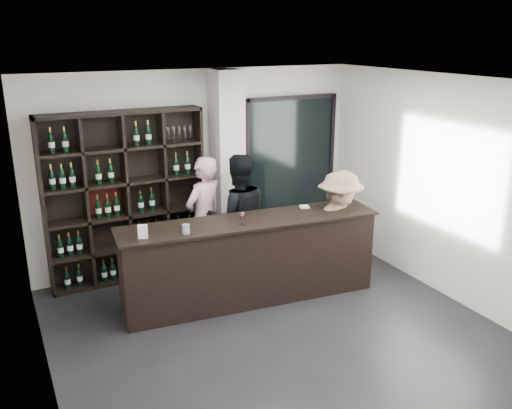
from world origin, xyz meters
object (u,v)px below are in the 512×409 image
wine_shelf (126,198)px  taster_black (238,218)px  tasting_counter (250,260)px  customer (339,229)px  taster_pink (204,219)px

wine_shelf → taster_black: wine_shelf is taller
wine_shelf → tasting_counter: size_ratio=0.71×
wine_shelf → customer: bearing=-31.0°
wine_shelf → tasting_counter: (1.24, -1.37, -0.64)m
taster_pink → customer: taster_pink is taller
tasting_counter → customer: bearing=-1.1°
wine_shelf → customer: size_ratio=1.46×
taster_black → taster_pink: bearing=-18.6°
customer → tasting_counter: bearing=160.1°
wine_shelf → taster_black: (1.38, -0.72, -0.29)m
tasting_counter → taster_pink: bearing=112.6°
wine_shelf → taster_black: 1.58m
taster_pink → customer: 1.88m
tasting_counter → taster_black: taster_black is taller
tasting_counter → customer: 1.31m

